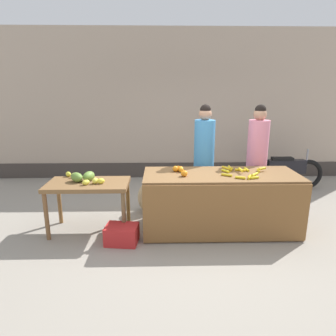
% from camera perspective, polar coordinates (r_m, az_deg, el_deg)
% --- Properties ---
extents(ground_plane, '(24.00, 24.00, 0.00)m').
position_cam_1_polar(ground_plane, '(4.64, 4.71, -11.70)').
color(ground_plane, gray).
extents(market_wall_back, '(9.34, 0.23, 3.43)m').
position_cam_1_polar(market_wall_back, '(7.08, 2.48, 11.72)').
color(market_wall_back, tan).
rests_on(market_wall_back, ground).
extents(fruit_stall_counter, '(2.27, 0.89, 0.89)m').
position_cam_1_polar(fruit_stall_counter, '(4.51, 10.06, -6.54)').
color(fruit_stall_counter, brown).
rests_on(fruit_stall_counter, ground).
extents(side_table_wooden, '(1.18, 0.65, 0.77)m').
position_cam_1_polar(side_table_wooden, '(4.49, -15.21, -3.91)').
color(side_table_wooden, brown).
rests_on(side_table_wooden, ground).
extents(banana_bunch_pile, '(0.72, 0.56, 0.07)m').
position_cam_1_polar(banana_bunch_pile, '(4.42, 14.18, -0.76)').
color(banana_bunch_pile, gold).
rests_on(banana_bunch_pile, fruit_stall_counter).
extents(orange_pile, '(0.20, 0.38, 0.09)m').
position_cam_1_polar(orange_pile, '(4.32, 2.44, -0.49)').
color(orange_pile, orange).
rests_on(orange_pile, fruit_stall_counter).
extents(mango_papaya_pile, '(0.70, 0.54, 0.14)m').
position_cam_1_polar(mango_papaya_pile, '(4.51, -16.06, -1.74)').
color(mango_papaya_pile, '#D7D946').
rests_on(mango_papaya_pile, side_table_wooden).
extents(vendor_woman_blue_shirt, '(0.34, 0.34, 1.85)m').
position_cam_1_polar(vendor_woman_blue_shirt, '(4.99, 6.97, 1.60)').
color(vendor_woman_blue_shirt, '#33333D').
rests_on(vendor_woman_blue_shirt, ground).
extents(vendor_woman_pink_shirt, '(0.34, 0.34, 1.85)m').
position_cam_1_polar(vendor_woman_pink_shirt, '(5.16, 16.82, 1.52)').
color(vendor_woman_pink_shirt, '#33333D').
rests_on(vendor_woman_pink_shirt, ground).
extents(parked_motorcycle, '(1.60, 0.18, 0.88)m').
position_cam_1_polar(parked_motorcycle, '(6.74, 21.86, -0.57)').
color(parked_motorcycle, black).
rests_on(parked_motorcycle, ground).
extents(produce_crate, '(0.48, 0.37, 0.26)m').
position_cam_1_polar(produce_crate, '(4.23, -8.96, -12.61)').
color(produce_crate, red).
rests_on(produce_crate, ground).
extents(produce_sack, '(0.42, 0.37, 0.53)m').
position_cam_1_polar(produce_sack, '(5.14, -3.91, -5.73)').
color(produce_sack, tan).
rests_on(produce_sack, ground).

